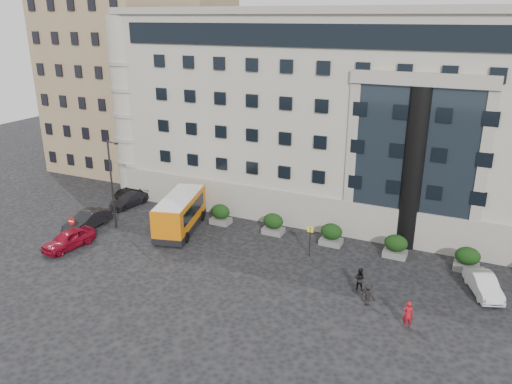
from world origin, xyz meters
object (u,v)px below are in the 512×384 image
at_px(street_lamp, 112,181).
at_px(minibus, 180,212).
at_px(pedestrian_b, 360,279).
at_px(no_entry_sign, 72,225).
at_px(pedestrian_a, 408,314).
at_px(parked_car_b, 88,220).
at_px(hedge_c, 331,234).
at_px(hedge_d, 396,246).
at_px(pedestrian_c, 368,294).
at_px(bus_stop_sign, 310,236).
at_px(white_taxi, 483,284).
at_px(parked_car_d, 139,189).
at_px(red_truck, 175,172).
at_px(parked_car_c, 129,200).
at_px(hedge_b, 273,224).
at_px(parked_car_a, 69,239).
at_px(hedge_a, 221,214).
at_px(hedge_e, 467,259).

distance_m(street_lamp, minibus, 6.40).
bearing_deg(pedestrian_b, no_entry_sign, 14.18).
bearing_deg(pedestrian_a, parked_car_b, -20.23).
xyz_separation_m(hedge_c, hedge_d, (5.20, 0.00, 0.00)).
bearing_deg(street_lamp, pedestrian_c, -7.36).
height_order(street_lamp, bus_stop_sign, street_lamp).
relative_size(street_lamp, minibus, 1.02).
relative_size(hedge_c, white_taxi, 0.44).
bearing_deg(parked_car_d, red_truck, 78.00).
xyz_separation_m(parked_car_c, pedestrian_a, (28.44, -9.31, 0.25)).
height_order(red_truck, pedestrian_a, red_truck).
bearing_deg(parked_car_b, hedge_c, 18.15).
height_order(street_lamp, parked_car_c, street_lamp).
xyz_separation_m(white_taxi, pedestrian_a, (-4.03, -6.16, 0.19)).
bearing_deg(pedestrian_c, hedge_c, -44.34).
bearing_deg(street_lamp, parked_car_c, 117.12).
xyz_separation_m(hedge_b, bus_stop_sign, (4.30, -2.80, 0.80)).
xyz_separation_m(parked_car_d, pedestrian_c, (26.44, -10.45, -0.02)).
relative_size(no_entry_sign, parked_car_a, 0.52).
xyz_separation_m(street_lamp, red_truck, (-1.75, 12.08, -2.80)).
bearing_deg(street_lamp, hedge_a, 31.16).
bearing_deg(parked_car_c, hedge_a, 8.99).
xyz_separation_m(bus_stop_sign, no_entry_sign, (-18.50, -6.04, -0.08)).
distance_m(hedge_a, pedestrian_a, 20.22).
distance_m(hedge_a, no_entry_sign, 12.64).
distance_m(street_lamp, pedestrian_a, 26.54).
bearing_deg(pedestrian_c, parked_car_c, -3.31).
bearing_deg(parked_car_d, white_taxi, -3.83).
relative_size(hedge_a, parked_car_b, 0.40).
relative_size(hedge_d, parked_car_d, 0.32).
relative_size(parked_car_c, parked_car_d, 0.76).
relative_size(hedge_b, hedge_e, 1.00).
xyz_separation_m(bus_stop_sign, white_taxi, (12.53, -0.26, -1.04)).
bearing_deg(bus_stop_sign, hedge_d, 24.66).
bearing_deg(parked_car_b, hedge_e, 12.90).
distance_m(hedge_a, pedestrian_b, 15.54).
bearing_deg(hedge_e, street_lamp, -170.52).
bearing_deg(parked_car_c, pedestrian_b, -4.64).
xyz_separation_m(parked_car_c, pedestrian_c, (25.70, -7.88, 0.14)).
bearing_deg(parked_car_a, hedge_d, 29.74).
bearing_deg(minibus, hedge_c, -2.91).
distance_m(red_truck, parked_car_a, 16.97).
bearing_deg(pedestrian_a, parked_car_a, -12.68).
height_order(street_lamp, pedestrian_c, street_lamp).
relative_size(hedge_d, minibus, 0.23).
relative_size(hedge_b, bus_stop_sign, 0.73).
relative_size(no_entry_sign, white_taxi, 0.56).
bearing_deg(pedestrian_c, pedestrian_a, 166.29).
distance_m(minibus, pedestrian_c, 18.46).
relative_size(hedge_b, pedestrian_c, 1.20).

